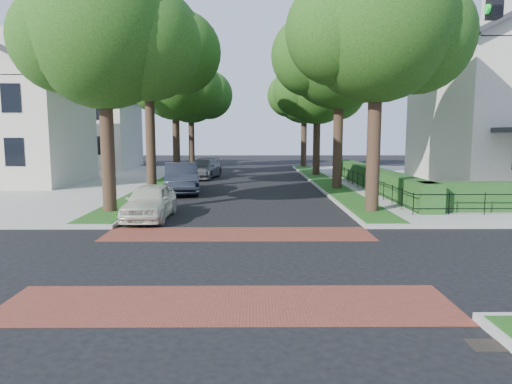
% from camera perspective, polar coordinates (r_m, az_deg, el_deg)
% --- Properties ---
extents(ground, '(120.00, 120.00, 0.00)m').
position_cam_1_polar(ground, '(12.39, -2.71, -8.51)').
color(ground, black).
rests_on(ground, ground).
extents(crosswalk_far, '(9.00, 2.20, 0.01)m').
position_cam_1_polar(crosswalk_far, '(15.49, -2.23, -5.27)').
color(crosswalk_far, maroon).
rests_on(crosswalk_far, ground).
extents(crosswalk_near, '(9.00, 2.20, 0.01)m').
position_cam_1_polar(crosswalk_near, '(9.36, -3.51, -13.83)').
color(crosswalk_near, maroon).
rests_on(crosswalk_near, ground).
extents(storm_drain, '(0.65, 0.45, 0.01)m').
position_cam_1_polar(storm_drain, '(8.58, 27.18, -16.67)').
color(storm_drain, black).
rests_on(storm_drain, ground).
extents(grass_strip_ne, '(1.60, 29.80, 0.02)m').
position_cam_1_polar(grass_strip_ne, '(31.56, 8.54, 1.38)').
color(grass_strip_ne, '#224E16').
rests_on(grass_strip_ne, sidewalk_ne).
extents(grass_strip_nw, '(1.60, 29.80, 0.02)m').
position_cam_1_polar(grass_strip_nw, '(31.73, -11.11, 1.35)').
color(grass_strip_nw, '#224E16').
rests_on(grass_strip_nw, sidewalk_nw).
extents(tree_right_near, '(7.75, 6.67, 10.66)m').
position_cam_1_polar(tree_right_near, '(20.27, 15.06, 19.17)').
color(tree_right_near, black).
rests_on(tree_right_near, sidewalk_ne).
extents(tree_right_mid, '(8.25, 7.09, 11.22)m').
position_cam_1_polar(tree_right_mid, '(28.02, 10.57, 16.66)').
color(tree_right_mid, black).
rests_on(tree_right_mid, sidewalk_ne).
extents(tree_right_far, '(7.25, 6.23, 9.74)m').
position_cam_1_polar(tree_right_far, '(36.67, 7.80, 12.77)').
color(tree_right_far, black).
rests_on(tree_right_far, sidewalk_ne).
extents(tree_right_back, '(7.50, 6.45, 10.20)m').
position_cam_1_polar(tree_right_back, '(45.60, 6.17, 12.16)').
color(tree_right_back, black).
rests_on(tree_right_back, sidewalk_ne).
extents(tree_left_near, '(7.50, 6.45, 10.20)m').
position_cam_1_polar(tree_left_near, '(20.40, -18.09, 17.95)').
color(tree_left_near, black).
rests_on(tree_left_near, sidewalk_nw).
extents(tree_left_mid, '(8.00, 6.88, 11.48)m').
position_cam_1_polar(tree_left_mid, '(28.23, -13.03, 17.26)').
color(tree_left_mid, black).
rests_on(tree_left_mid, sidewalk_nw).
extents(tree_left_far, '(7.00, 6.02, 9.86)m').
position_cam_1_polar(tree_left_far, '(36.80, -9.88, 13.04)').
color(tree_left_far, black).
rests_on(tree_left_far, sidewalk_nw).
extents(tree_left_back, '(7.75, 6.66, 10.44)m').
position_cam_1_polar(tree_left_back, '(45.71, -7.99, 12.30)').
color(tree_left_back, black).
rests_on(tree_left_back, sidewalk_nw).
extents(hedge_main_road, '(1.00, 18.00, 1.20)m').
position_cam_1_polar(hedge_main_road, '(27.98, 14.53, 1.69)').
color(hedge_main_road, '#1D4819').
rests_on(hedge_main_road, sidewalk_ne).
extents(fence_main_road, '(0.06, 18.00, 0.90)m').
position_cam_1_polar(fence_main_road, '(27.80, 12.92, 1.39)').
color(fence_main_road, black).
rests_on(fence_main_road, sidewalk_ne).
extents(house_left_near, '(10.00, 9.00, 10.14)m').
position_cam_1_polar(house_left_near, '(33.95, -28.89, 9.22)').
color(house_left_near, beige).
rests_on(house_left_near, sidewalk_nw).
extents(house_left_far, '(10.00, 9.00, 10.14)m').
position_cam_1_polar(house_left_far, '(46.76, -20.65, 8.88)').
color(house_left_far, beige).
rests_on(house_left_far, sidewalk_nw).
extents(parked_car_front, '(1.67, 4.13, 1.41)m').
position_cam_1_polar(parked_car_front, '(18.57, -13.14, -1.16)').
color(parked_car_front, beige).
rests_on(parked_car_front, ground).
extents(parked_car_middle, '(2.67, 5.44, 1.71)m').
position_cam_1_polar(parked_car_middle, '(26.37, -9.34, 1.73)').
color(parked_car_middle, black).
rests_on(parked_car_middle, ground).
extents(parked_car_rear, '(2.80, 5.32, 1.47)m').
position_cam_1_polar(parked_car_rear, '(34.87, -6.63, 2.92)').
color(parked_car_rear, slate).
rests_on(parked_car_rear, ground).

